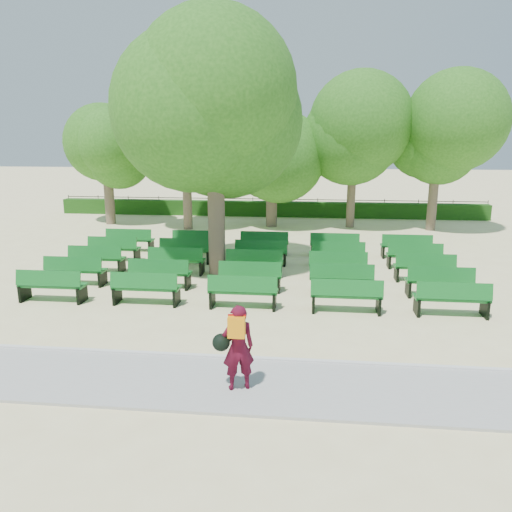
{
  "coord_description": "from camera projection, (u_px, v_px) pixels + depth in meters",
  "views": [
    {
      "loc": [
        2.54,
        -16.26,
        4.81
      ],
      "look_at": [
        0.87,
        -1.0,
        1.1
      ],
      "focal_mm": 35.0,
      "sensor_mm": 36.0,
      "label": 1
    }
  ],
  "objects": [
    {
      "name": "ground",
      "position": [
        234.0,
        280.0,
        17.11
      ],
      "size": [
        120.0,
        120.0,
        0.0
      ],
      "primitive_type": "plane",
      "color": "beige"
    },
    {
      "name": "paving",
      "position": [
        178.0,
        382.0,
        9.95
      ],
      "size": [
        30.0,
        2.2,
        0.06
      ],
      "primitive_type": "cube",
      "color": "#A3A49F",
      "rests_on": "ground"
    },
    {
      "name": "curb",
      "position": [
        191.0,
        356.0,
        11.06
      ],
      "size": [
        30.0,
        0.12,
        0.1
      ],
      "primitive_type": "cube",
      "color": "silver",
      "rests_on": "ground"
    },
    {
      "name": "hedge",
      "position": [
        268.0,
        209.0,
        30.53
      ],
      "size": [
        26.0,
        0.7,
        0.9
      ],
      "primitive_type": "cube",
      "color": "#1C4B13",
      "rests_on": "ground"
    },
    {
      "name": "fence",
      "position": [
        269.0,
        215.0,
        31.02
      ],
      "size": [
        26.0,
        0.1,
        1.02
      ],
      "primitive_type": null,
      "color": "black",
      "rests_on": "ground"
    },
    {
      "name": "tree_line",
      "position": [
        262.0,
        228.0,
        26.77
      ],
      "size": [
        21.8,
        6.8,
        7.04
      ],
      "primitive_type": null,
      "color": "#306D1D",
      "rests_on": "ground"
    },
    {
      "name": "bench_array",
      "position": [
        256.0,
        273.0,
        17.54
      ],
      "size": [
        1.99,
        0.69,
        1.24
      ],
      "rotation": [
        0.0,
        0.0,
        0.04
      ],
      "color": "#116521",
      "rests_on": "ground"
    },
    {
      "name": "tree_among",
      "position": [
        215.0,
        124.0,
        16.46
      ],
      "size": [
        5.72,
        5.72,
        7.8
      ],
      "color": "brown",
      "rests_on": "ground"
    },
    {
      "name": "person",
      "position": [
        237.0,
        346.0,
        9.43
      ],
      "size": [
        0.84,
        0.58,
        1.69
      ],
      "rotation": [
        0.0,
        0.0,
        3.47
      ],
      "color": "#490A1C",
      "rests_on": "ground"
    }
  ]
}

